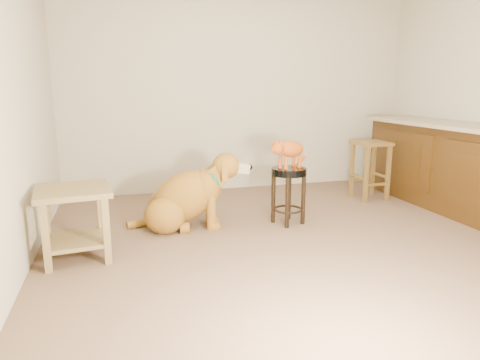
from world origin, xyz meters
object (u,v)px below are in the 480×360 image
object	(u,v)px
padded_stool	(289,184)
wood_stool	(370,169)
golden_retriever	(186,198)
tabby_kitten	(288,150)
side_table	(74,213)

from	to	relation	value
padded_stool	wood_stool	size ratio (longest dim) A/B	0.80
golden_retriever	tabby_kitten	world-z (taller)	tabby_kitten
golden_retriever	wood_stool	bearing A→B (deg)	21.50
side_table	golden_retriever	xyz separation A→B (m)	(0.94, 0.51, -0.09)
side_table	golden_retriever	size ratio (longest dim) A/B	0.51
padded_stool	golden_retriever	size ratio (longest dim) A/B	0.47
side_table	tabby_kitten	bearing A→B (deg)	10.51
wood_stool	tabby_kitten	world-z (taller)	tabby_kitten
tabby_kitten	side_table	bearing A→B (deg)	171.29
padded_stool	side_table	world-z (taller)	side_table
padded_stool	side_table	distance (m)	1.96
side_table	tabby_kitten	distance (m)	1.98
padded_stool	wood_stool	world-z (taller)	wood_stool
padded_stool	tabby_kitten	bearing A→B (deg)	-166.50
wood_stool	tabby_kitten	xyz separation A→B (m)	(-1.31, -0.62, 0.37)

